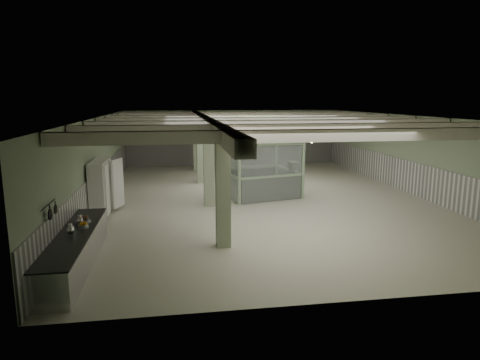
{
  "coord_description": "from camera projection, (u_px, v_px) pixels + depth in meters",
  "views": [
    {
      "loc": [
        -3.91,
        -18.21,
        4.37
      ],
      "look_at": [
        -1.42,
        -2.35,
        1.3
      ],
      "focal_mm": 32.0,
      "sensor_mm": 36.0,
      "label": 1
    }
  ],
  "objects": [
    {
      "name": "wall_back",
      "position": [
        232.0,
        138.0,
        28.45
      ],
      "size": [
        14.0,
        0.02,
        3.6
      ],
      "primitive_type": "cube",
      "color": "#92A282",
      "rests_on": "floor"
    },
    {
      "name": "filing_cabinet",
      "position": [
        294.0,
        178.0,
        19.78
      ],
      "size": [
        0.51,
        0.71,
        1.49
      ],
      "primitive_type": "cube",
      "rotation": [
        0.0,
        0.0,
        0.04
      ],
      "color": "#595B4C",
      "rests_on": "floor"
    },
    {
      "name": "wainscot_back",
      "position": [
        232.0,
        153.0,
        28.62
      ],
      "size": [
        13.9,
        0.05,
        1.5
      ],
      "primitive_type": "cube",
      "color": "white",
      "rests_on": "floor"
    },
    {
      "name": "floor",
      "position": [
        263.0,
        198.0,
        19.08
      ],
      "size": [
        20.0,
        20.0,
        0.0
      ],
      "primitive_type": "plane",
      "color": "beige",
      "rests_on": "ground"
    },
    {
      "name": "pitcher_near",
      "position": [
        80.0,
        220.0,
        11.91
      ],
      "size": [
        0.2,
        0.23,
        0.27
      ],
      "primitive_type": null,
      "rotation": [
        0.0,
        0.0,
        -0.09
      ],
      "color": "silver",
      "rests_on": "prep_counter"
    },
    {
      "name": "beam_d",
      "position": [
        264.0,
        121.0,
        18.44
      ],
      "size": [
        13.9,
        0.35,
        0.32
      ],
      "primitive_type": "cube",
      "color": "white",
      "rests_on": "ceiling"
    },
    {
      "name": "column_d",
      "position": [
        196.0,
        141.0,
        26.13
      ],
      "size": [
        0.42,
        0.42,
        3.6
      ],
      "primitive_type": "cube",
      "color": "#A2B28F",
      "rests_on": "floor"
    },
    {
      "name": "wall_front",
      "position": [
        362.0,
        222.0,
        9.04
      ],
      "size": [
        14.0,
        0.02,
        3.6
      ],
      "primitive_type": "cube",
      "color": "#92A282",
      "rests_on": "floor"
    },
    {
      "name": "skillet_far",
      "position": [
        56.0,
        209.0,
        10.74
      ],
      "size": [
        0.03,
        0.23,
        0.23
      ],
      "primitive_type": "cylinder",
      "rotation": [
        0.0,
        1.57,
        0.0
      ],
      "color": "black",
      "rests_on": "hook_rail"
    },
    {
      "name": "wall_left",
      "position": [
        98.0,
        162.0,
        17.68
      ],
      "size": [
        0.02,
        20.0,
        3.6
      ],
      "primitive_type": "cube",
      "color": "#92A282",
      "rests_on": "floor"
    },
    {
      "name": "girder",
      "position": [
        206.0,
        122.0,
        18.07
      ],
      "size": [
        0.45,
        19.9,
        0.4
      ],
      "primitive_type": "cube",
      "color": "white",
      "rests_on": "ceiling"
    },
    {
      "name": "ceiling",
      "position": [
        264.0,
        117.0,
        18.41
      ],
      "size": [
        14.0,
        20.0,
        0.02
      ],
      "primitive_type": "cube",
      "color": "silver",
      "rests_on": "wall_back"
    },
    {
      "name": "beam_c",
      "position": [
        278.0,
        124.0,
        16.01
      ],
      "size": [
        13.9,
        0.35,
        0.32
      ],
      "primitive_type": "cube",
      "color": "white",
      "rests_on": "ceiling"
    },
    {
      "name": "wall_right",
      "position": [
        411.0,
        155.0,
        19.81
      ],
      "size": [
        0.02,
        20.0,
        3.6
      ],
      "primitive_type": "cube",
      "color": "#92A282",
      "rests_on": "floor"
    },
    {
      "name": "pitcher_far",
      "position": [
        71.0,
        229.0,
        11.04
      ],
      "size": [
        0.26,
        0.28,
        0.29
      ],
      "primitive_type": null,
      "rotation": [
        0.0,
        0.0,
        0.35
      ],
      "color": "silver",
      "rests_on": "prep_counter"
    },
    {
      "name": "beam_a",
      "position": [
        324.0,
        135.0,
        11.16
      ],
      "size": [
        13.9,
        0.35,
        0.32
      ],
      "primitive_type": "cube",
      "color": "white",
      "rests_on": "ceiling"
    },
    {
      "name": "hook_rail",
      "position": [
        48.0,
        205.0,
        10.31
      ],
      "size": [
        0.02,
        1.2,
        0.02
      ],
      "primitive_type": "cylinder",
      "rotation": [
        1.57,
        0.0,
        0.0
      ],
      "color": "black",
      "rests_on": "wall_left"
    },
    {
      "name": "prep_counter",
      "position": [
        75.0,
        250.0,
        11.21
      ],
      "size": [
        0.9,
        5.18,
        0.91
      ],
      "color": "silver",
      "rests_on": "floor"
    },
    {
      "name": "walkin_cooler",
      "position": [
        102.0,
        189.0,
        16.09
      ],
      "size": [
        0.87,
        2.18,
        2.0
      ],
      "color": "white",
      "rests_on": "floor"
    },
    {
      "name": "orange_bowl",
      "position": [
        83.0,
        226.0,
        11.61
      ],
      "size": [
        0.28,
        0.28,
        0.1
      ],
      "primitive_type": "cylinder",
      "rotation": [
        0.0,
        0.0,
        -0.06
      ],
      "color": "#B2B2B7",
      "rests_on": "prep_counter"
    },
    {
      "name": "column_c",
      "position": [
        201.0,
        149.0,
        22.25
      ],
      "size": [
        0.42,
        0.42,
        3.6
      ],
      "primitive_type": "cube",
      "color": "#A2B28F",
      "rests_on": "floor"
    },
    {
      "name": "beam_f",
      "position": [
        245.0,
        116.0,
        23.29
      ],
      "size": [
        13.9,
        0.35,
        0.32
      ],
      "primitive_type": "cube",
      "color": "white",
      "rests_on": "ceiling"
    },
    {
      "name": "wainscot_left",
      "position": [
        100.0,
        186.0,
        17.88
      ],
      "size": [
        0.05,
        19.9,
        1.5
      ],
      "primitive_type": "cube",
      "color": "white",
      "rests_on": "floor"
    },
    {
      "name": "column_a",
      "position": [
        223.0,
        187.0,
        12.54
      ],
      "size": [
        0.42,
        0.42,
        3.6
      ],
      "primitive_type": "cube",
      "color": "#A2B28F",
      "rests_on": "floor"
    },
    {
      "name": "wainscot_right",
      "position": [
        409.0,
        177.0,
        20.0
      ],
      "size": [
        0.05,
        19.9,
        1.5
      ],
      "primitive_type": "cube",
      "color": "white",
      "rests_on": "floor"
    },
    {
      "name": "skillet_near",
      "position": [
        50.0,
        215.0,
        10.25
      ],
      "size": [
        0.04,
        0.27,
        0.27
      ],
      "primitive_type": "cylinder",
      "rotation": [
        0.0,
        1.57,
        0.0
      ],
      "color": "black",
      "rests_on": "hook_rail"
    },
    {
      "name": "pendant_mid",
      "position": [
        273.0,
        128.0,
        19.07
      ],
      "size": [
        0.44,
        0.44,
        0.22
      ],
      "primitive_type": "cone",
      "rotation": [
        3.14,
        0.0,
        0.0
      ],
      "color": "#2B392B",
      "rests_on": "ceiling"
    },
    {
      "name": "veg_colander",
      "position": [
        83.0,
        220.0,
        12.05
      ],
      "size": [
        0.52,
        0.52,
        0.2
      ],
      "primitive_type": null,
      "rotation": [
        0.0,
        0.0,
        0.22
      ],
      "color": "#434248",
      "rests_on": "prep_counter"
    },
    {
      "name": "pendant_front",
      "position": [
        312.0,
        140.0,
        13.73
      ],
      "size": [
        0.44,
        0.44,
        0.22
      ],
      "primitive_type": "cone",
      "rotation": [
        3.14,
        0.0,
        0.0
      ],
      "color": "#2B392B",
      "rests_on": "ceiling"
    },
    {
      "name": "guard_booth",
      "position": [
        260.0,
        157.0,
        19.2
      ],
      "size": [
        3.81,
        3.44,
        2.63
      ],
      "rotation": [
        0.0,
        0.0,
        0.23
      ],
      "color": "#9DBA94",
      "rests_on": "floor"
    },
    {
      "name": "pendant_back",
      "position": [
        252.0,
        122.0,
        23.92
      ],
      "size": [
        0.44,
        0.44,
        0.22
      ],
      "primitive_type": "cone",
      "rotation": [
        3.14,
        0.0,
        0.0
      ],
      "color": "#2B392B",
      "rests_on": "ceiling"
    },
    {
      "name": "column_b",
      "position": [
        209.0,
        163.0,
        17.39
      ],
      "size": [
        0.42,
        0.42,
        3.6
      ],
      "primitive_type": "cube",
      "color": "#A2B28F",
      "rests_on": "floor"
    },
    {
      "name": "beam_g",
      "position": [
        238.0,
        114.0,
        25.72
      ],
      "size": [
        13.9,
        0.35,
        0.32
      ],
      "primitive_type": "cube",
      "color": "white",
      "rests_on": "ceiling"
    },
    {
      "name": "beam_b",
      "position": [
        297.0,
        129.0,
        13.59
      ],
      "size": [
        13.9,
        0.35,
        0.32
      ],
      "primitive_type": "cube",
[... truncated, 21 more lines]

